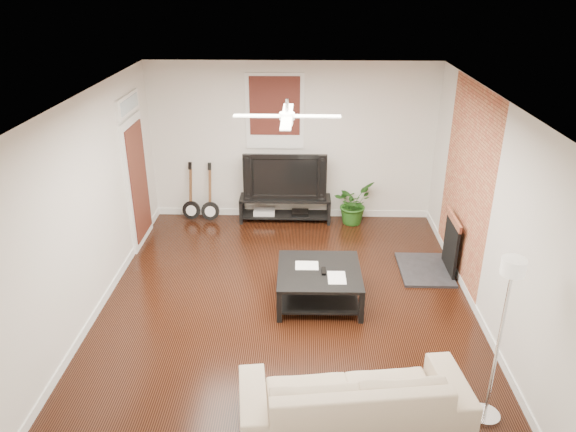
{
  "coord_description": "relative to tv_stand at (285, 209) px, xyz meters",
  "views": [
    {
      "loc": [
        0.19,
        -6.21,
        4.12
      ],
      "look_at": [
        0.0,
        0.4,
        1.15
      ],
      "focal_mm": 33.89,
      "sensor_mm": 36.0,
      "label": 1
    }
  ],
  "objects": [
    {
      "name": "brick_accent",
      "position": [
        2.61,
        -1.78,
        1.17
      ],
      "size": [
        0.02,
        2.2,
        2.8
      ],
      "primitive_type": "cube",
      "color": "#B15339",
      "rests_on": "floor"
    },
    {
      "name": "door_left",
      "position": [
        -2.34,
        -0.88,
        1.02
      ],
      "size": [
        0.08,
        1.0,
        2.5
      ],
      "primitive_type": "cube",
      "color": "white",
      "rests_on": "wall_left"
    },
    {
      "name": "sofa",
      "position": [
        0.84,
        -4.83,
        0.1
      ],
      "size": [
        2.33,
        1.15,
        0.65
      ],
      "primitive_type": "imported",
      "rotation": [
        0.0,
        0.0,
        3.27
      ],
      "color": "#BEA98E",
      "rests_on": "floor"
    },
    {
      "name": "floor_lamp",
      "position": [
        2.19,
        -4.73,
        0.69
      ],
      "size": [
        0.34,
        0.34,
        1.82
      ],
      "primitive_type": null,
      "rotation": [
        0.0,
        0.0,
        0.13
      ],
      "color": "silver",
      "rests_on": "floor"
    },
    {
      "name": "window_back",
      "position": [
        -0.18,
        0.19,
        1.72
      ],
      "size": [
        1.0,
        0.06,
        1.3
      ],
      "primitive_type": "cube",
      "color": "#3A110F",
      "rests_on": "wall_back"
    },
    {
      "name": "tv",
      "position": [
        0.0,
        0.02,
        0.64
      ],
      "size": [
        1.45,
        0.19,
        0.84
      ],
      "primitive_type": "imported",
      "color": "black",
      "rests_on": "tv_stand"
    },
    {
      "name": "ceiling_fan",
      "position": [
        0.12,
        -2.78,
        2.37
      ],
      "size": [
        1.24,
        1.24,
        0.32
      ],
      "primitive_type": null,
      "color": "white",
      "rests_on": "ceiling"
    },
    {
      "name": "fireplace",
      "position": [
        2.32,
        -1.78,
        0.23
      ],
      "size": [
        0.8,
        1.1,
        0.92
      ],
      "primitive_type": "cube",
      "color": "black",
      "rests_on": "floor"
    },
    {
      "name": "potted_plant",
      "position": [
        1.21,
        -0.06,
        0.15
      ],
      "size": [
        0.88,
        0.9,
        0.76
      ],
      "primitive_type": "imported",
      "rotation": [
        0.0,
        0.0,
        0.95
      ],
      "color": "#215217",
      "rests_on": "floor"
    },
    {
      "name": "guitar_right",
      "position": [
        -1.35,
        -0.06,
        0.3
      ],
      "size": [
        0.34,
        0.25,
        1.06
      ],
      "primitive_type": null,
      "rotation": [
        0.0,
        0.0,
        -0.06
      ],
      "color": "black",
      "rests_on": "floor"
    },
    {
      "name": "guitar_left",
      "position": [
        -1.7,
        -0.03,
        0.3
      ],
      "size": [
        0.36,
        0.28,
        1.06
      ],
      "primitive_type": null,
      "rotation": [
        0.0,
        0.0,
        -0.17
      ],
      "color": "black",
      "rests_on": "floor"
    },
    {
      "name": "room",
      "position": [
        0.12,
        -2.78,
        1.17
      ],
      "size": [
        5.01,
        6.01,
        2.81
      ],
      "color": "black",
      "rests_on": "ground"
    },
    {
      "name": "coffee_table",
      "position": [
        0.55,
        -2.62,
        0.01
      ],
      "size": [
        1.13,
        1.13,
        0.47
      ],
      "primitive_type": "cube",
      "rotation": [
        0.0,
        0.0,
        0.01
      ],
      "color": "black",
      "rests_on": "floor"
    },
    {
      "name": "tv_stand",
      "position": [
        0.0,
        0.0,
        0.0
      ],
      "size": [
        1.62,
        0.43,
        0.45
      ],
      "primitive_type": "cube",
      "color": "black",
      "rests_on": "floor"
    }
  ]
}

